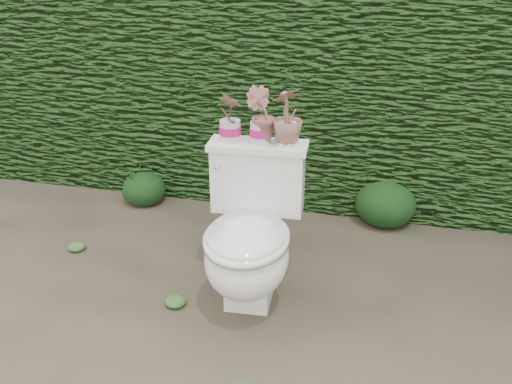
% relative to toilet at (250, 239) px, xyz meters
% --- Properties ---
extents(ground, '(60.00, 60.00, 0.00)m').
position_rel_toilet_xyz_m(ground, '(-0.21, -0.05, -0.36)').
color(ground, brown).
rests_on(ground, ground).
extents(hedge, '(8.00, 1.00, 1.60)m').
position_rel_toilet_xyz_m(hedge, '(-0.21, 1.55, 0.44)').
color(hedge, '#2D591D').
rests_on(hedge, ground).
extents(toilet, '(0.51, 0.71, 0.78)m').
position_rel_toilet_xyz_m(toilet, '(0.00, 0.00, 0.00)').
color(toilet, white).
rests_on(toilet, ground).
extents(potted_plant_left, '(0.15, 0.13, 0.24)m').
position_rel_toilet_xyz_m(potted_plant_left, '(-0.16, 0.23, 0.54)').
color(potted_plant_left, '#2B6920').
rests_on(potted_plant_left, toilet).
extents(potted_plant_center, '(0.16, 0.14, 0.27)m').
position_rel_toilet_xyz_m(potted_plant_center, '(-0.00, 0.24, 0.55)').
color(potted_plant_center, '#2B6920').
rests_on(potted_plant_center, toilet).
extents(potted_plant_right, '(0.21, 0.21, 0.27)m').
position_rel_toilet_xyz_m(potted_plant_right, '(0.13, 0.25, 0.56)').
color(potted_plant_right, '#2B6920').
rests_on(potted_plant_right, toilet).
extents(liriope_clump_1, '(0.30, 0.30, 0.24)m').
position_rel_toilet_xyz_m(liriope_clump_1, '(-1.01, 0.95, -0.23)').
color(liriope_clump_1, '#193B14').
rests_on(liriope_clump_1, ground).
extents(liriope_clump_2, '(0.39, 0.39, 0.31)m').
position_rel_toilet_xyz_m(liriope_clump_2, '(0.64, 1.06, -0.20)').
color(liriope_clump_2, '#193B14').
rests_on(liriope_clump_2, ground).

